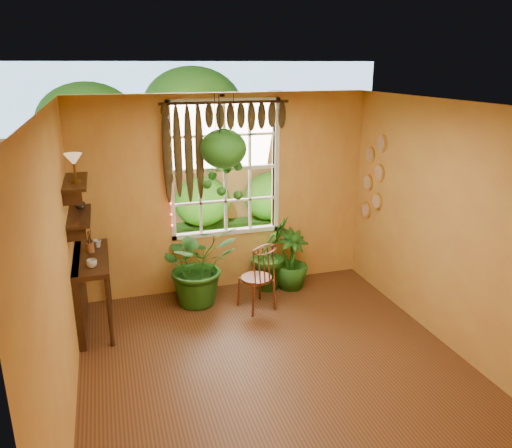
{
  "coord_description": "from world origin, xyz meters",
  "views": [
    {
      "loc": [
        -1.53,
        -4.18,
        3.06
      ],
      "look_at": [
        0.09,
        1.15,
        1.26
      ],
      "focal_mm": 35.0,
      "sensor_mm": 36.0,
      "label": 1
    }
  ],
  "objects": [
    {
      "name": "shelf_upper",
      "position": [
        -1.88,
        1.6,
        1.8
      ],
      "size": [
        0.25,
        0.9,
        0.04
      ],
      "primitive_type": "cube",
      "color": "#361B0E",
      "rests_on": "wall_left"
    },
    {
      "name": "shelf_vase",
      "position": [
        -1.87,
        1.87,
        1.48
      ],
      "size": [
        0.15,
        0.15,
        0.13
      ],
      "primitive_type": "imported",
      "rotation": [
        0.0,
        0.0,
        0.21
      ],
      "color": "#B2AD99",
      "rests_on": "shelf_lower"
    },
    {
      "name": "valance_vine",
      "position": [
        -0.08,
        2.16,
        2.28
      ],
      "size": [
        1.7,
        0.12,
        1.1
      ],
      "color": "#361B0E",
      "rests_on": "window"
    },
    {
      "name": "shelf_lower",
      "position": [
        -1.88,
        1.6,
        1.4
      ],
      "size": [
        0.25,
        0.9,
        0.04
      ],
      "primitive_type": "cube",
      "color": "#361B0E",
      "rests_on": "wall_left"
    },
    {
      "name": "backyard",
      "position": [
        0.24,
        6.87,
        1.28
      ],
      "size": [
        14.0,
        10.0,
        12.0
      ],
      "color": "#235B1A",
      "rests_on": "ground"
    },
    {
      "name": "counter_ledge",
      "position": [
        -1.91,
        1.6,
        0.55
      ],
      "size": [
        0.4,
        1.2,
        0.9
      ],
      "color": "#361B0E",
      "rests_on": "floor"
    },
    {
      "name": "string_lights",
      "position": [
        -0.76,
        2.19,
        1.75
      ],
      "size": [
        0.03,
        0.03,
        1.54
      ],
      "primitive_type": null,
      "color": "#FF2633",
      "rests_on": "window"
    },
    {
      "name": "windsor_chair",
      "position": [
        0.21,
        1.43,
        0.31
      ],
      "size": [
        0.5,
        0.52,
        1.07
      ],
      "rotation": [
        0.0,
        0.0,
        0.31
      ],
      "color": "maroon",
      "rests_on": "floor"
    },
    {
      "name": "window",
      "position": [
        0.0,
        2.28,
        1.7
      ],
      "size": [
        1.52,
        0.1,
        1.86
      ],
      "color": "white",
      "rests_on": "wall_back"
    },
    {
      "name": "potted_plant_left",
      "position": [
        -0.49,
        1.83,
        0.55
      ],
      "size": [
        1.12,
        1.01,
        1.1
      ],
      "primitive_type": "imported",
      "rotation": [
        0.0,
        0.0,
        0.17
      ],
      "color": "#154A13",
      "rests_on": "floor"
    },
    {
      "name": "wall_right",
      "position": [
        2.0,
        0.0,
        1.35
      ],
      "size": [
        0.0,
        4.5,
        4.5
      ],
      "primitive_type": "plane",
      "rotation": [
        1.57,
        0.0,
        -1.57
      ],
      "color": "gold",
      "rests_on": "floor"
    },
    {
      "name": "potted_plant_mid",
      "position": [
        0.57,
        2.0,
        0.53
      ],
      "size": [
        0.71,
        0.65,
        1.05
      ],
      "primitive_type": "imported",
      "rotation": [
        0.0,
        0.0,
        0.4
      ],
      "color": "#154A13",
      "rests_on": "floor"
    },
    {
      "name": "floor",
      "position": [
        0.0,
        0.0,
        0.0
      ],
      "size": [
        4.5,
        4.5,
        0.0
      ],
      "primitive_type": "plane",
      "color": "brown",
      "rests_on": "ground"
    },
    {
      "name": "potted_plant_right",
      "position": [
        0.85,
        1.91,
        0.43
      ],
      "size": [
        0.61,
        0.61,
        0.85
      ],
      "primitive_type": "imported",
      "rotation": [
        0.0,
        0.0,
        0.35
      ],
      "color": "#154A13",
      "rests_on": "floor"
    },
    {
      "name": "wall_plates",
      "position": [
        1.98,
        1.79,
        1.55
      ],
      "size": [
        0.04,
        0.32,
        1.1
      ],
      "primitive_type": null,
      "color": "beige",
      "rests_on": "wall_right"
    },
    {
      "name": "cup_a",
      "position": [
        -1.78,
        1.25,
        0.95
      ],
      "size": [
        0.15,
        0.15,
        0.09
      ],
      "primitive_type": "imported",
      "rotation": [
        0.0,
        0.0,
        0.34
      ],
      "color": "silver",
      "rests_on": "counter_ledge"
    },
    {
      "name": "wall_left",
      "position": [
        -2.0,
        0.0,
        1.35
      ],
      "size": [
        0.0,
        4.5,
        4.5
      ],
      "primitive_type": "plane",
      "rotation": [
        1.57,
        0.0,
        1.57
      ],
      "color": "gold",
      "rests_on": "floor"
    },
    {
      "name": "ceiling",
      "position": [
        0.0,
        0.0,
        2.7
      ],
      "size": [
        4.5,
        4.5,
        0.0
      ],
      "primitive_type": "plane",
      "rotation": [
        3.14,
        0.0,
        0.0
      ],
      "color": "silver",
      "rests_on": "wall_back"
    },
    {
      "name": "cup_b",
      "position": [
        -1.72,
        1.9,
        0.95
      ],
      "size": [
        0.13,
        0.13,
        0.09
      ],
      "primitive_type": "imported",
      "rotation": [
        0.0,
        0.0,
        0.43
      ],
      "color": "beige",
      "rests_on": "counter_ledge"
    },
    {
      "name": "wall_back",
      "position": [
        0.0,
        2.25,
        1.35
      ],
      "size": [
        4.0,
        0.0,
        4.0
      ],
      "primitive_type": "plane",
      "rotation": [
        1.57,
        0.0,
        0.0
      ],
      "color": "gold",
      "rests_on": "floor"
    },
    {
      "name": "tiffany_lamp",
      "position": [
        -1.86,
        1.47,
        2.05
      ],
      "size": [
        0.19,
        0.19,
        0.32
      ],
      "color": "brown",
      "rests_on": "shelf_upper"
    },
    {
      "name": "hanging_basket",
      "position": [
        -0.08,
        2.01,
        1.94
      ],
      "size": [
        0.59,
        0.59,
        1.34
      ],
      "color": "black",
      "rests_on": "ceiling"
    },
    {
      "name": "brush_jar",
      "position": [
        -1.8,
        1.74,
        1.03
      ],
      "size": [
        0.09,
        0.09,
        0.34
      ],
      "color": "brown",
      "rests_on": "counter_ledge"
    }
  ]
}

